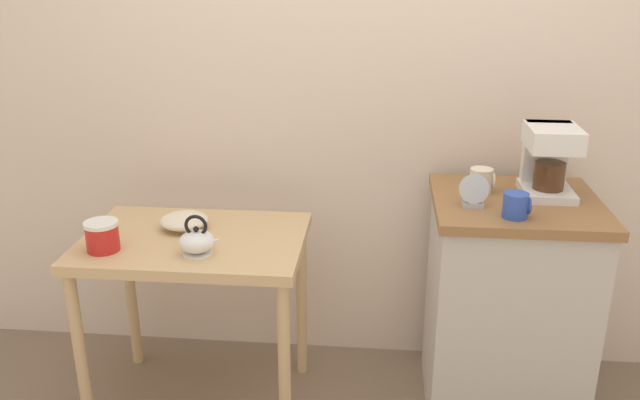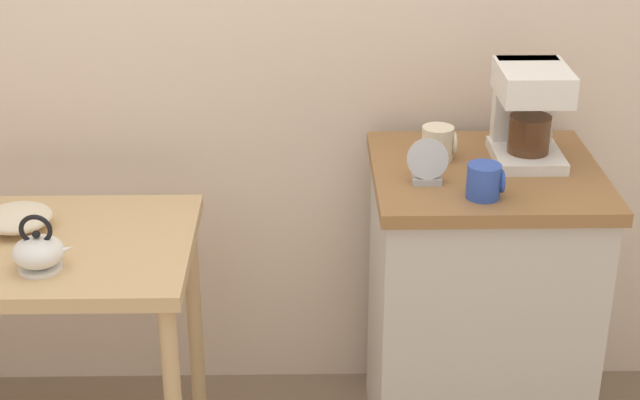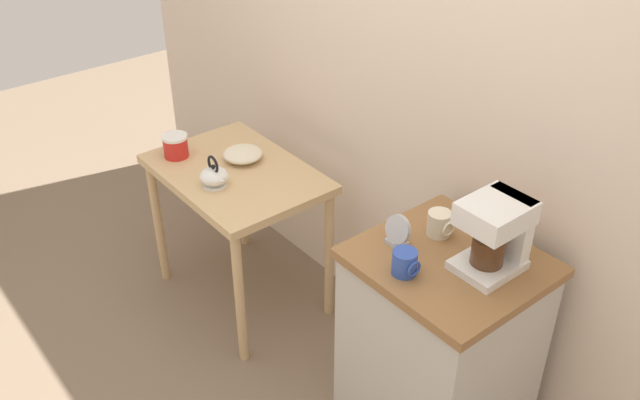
{
  "view_description": "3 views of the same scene",
  "coord_description": "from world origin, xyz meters",
  "px_view_note": "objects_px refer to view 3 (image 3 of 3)",
  "views": [
    {
      "loc": [
        0.07,
        -2.23,
        1.71
      ],
      "look_at": [
        -0.14,
        -0.02,
        0.89
      ],
      "focal_mm": 37.0,
      "sensor_mm": 36.0,
      "label": 1
    },
    {
      "loc": [
        0.09,
        -2.28,
        1.89
      ],
      "look_at": [
        0.13,
        0.0,
        0.83
      ],
      "focal_mm": 54.94,
      "sensor_mm": 36.0,
      "label": 2
    },
    {
      "loc": [
        1.76,
        -1.44,
        2.32
      ],
      "look_at": [
        0.02,
        -0.04,
        0.89
      ],
      "focal_mm": 39.0,
      "sensor_mm": 36.0,
      "label": 3
    }
  ],
  "objects_px": {
    "teakettle": "(214,176)",
    "table_clock": "(398,232)",
    "bowl_stoneware": "(243,154)",
    "mug_blue": "(405,263)",
    "coffee_maker": "(497,231)",
    "mug_small_cream": "(440,224)",
    "canister_enamel": "(176,146)"
  },
  "relations": [
    {
      "from": "coffee_maker",
      "to": "mug_blue",
      "type": "height_order",
      "value": "coffee_maker"
    },
    {
      "from": "bowl_stoneware",
      "to": "teakettle",
      "type": "bearing_deg",
      "value": -62.97
    },
    {
      "from": "mug_blue",
      "to": "bowl_stoneware",
      "type": "bearing_deg",
      "value": 173.02
    },
    {
      "from": "teakettle",
      "to": "coffee_maker",
      "type": "bearing_deg",
      "value": 14.96
    },
    {
      "from": "coffee_maker",
      "to": "mug_blue",
      "type": "relative_size",
      "value": 2.86
    },
    {
      "from": "teakettle",
      "to": "canister_enamel",
      "type": "bearing_deg",
      "value": -180.0
    },
    {
      "from": "teakettle",
      "to": "mug_small_cream",
      "type": "xyz_separation_m",
      "value": [
        1.0,
        0.33,
        0.15
      ]
    },
    {
      "from": "teakettle",
      "to": "coffee_maker",
      "type": "height_order",
      "value": "coffee_maker"
    },
    {
      "from": "bowl_stoneware",
      "to": "table_clock",
      "type": "relative_size",
      "value": 1.56
    },
    {
      "from": "mug_small_cream",
      "to": "table_clock",
      "type": "xyz_separation_m",
      "value": [
        -0.05,
        -0.16,
        0.01
      ]
    },
    {
      "from": "canister_enamel",
      "to": "coffee_maker",
      "type": "bearing_deg",
      "value": 11.82
    },
    {
      "from": "mug_small_cream",
      "to": "table_clock",
      "type": "bearing_deg",
      "value": -106.91
    },
    {
      "from": "canister_enamel",
      "to": "mug_small_cream",
      "type": "distance_m",
      "value": 1.39
    },
    {
      "from": "canister_enamel",
      "to": "teakettle",
      "type": "bearing_deg",
      "value": 0.0
    },
    {
      "from": "bowl_stoneware",
      "to": "mug_blue",
      "type": "xyz_separation_m",
      "value": [
        1.2,
        -0.15,
        0.16
      ]
    },
    {
      "from": "teakettle",
      "to": "mug_small_cream",
      "type": "bearing_deg",
      "value": 18.03
    },
    {
      "from": "bowl_stoneware",
      "to": "teakettle",
      "type": "height_order",
      "value": "teakettle"
    },
    {
      "from": "coffee_maker",
      "to": "mug_small_cream",
      "type": "xyz_separation_m",
      "value": [
        -0.24,
        -0.0,
        -0.1
      ]
    },
    {
      "from": "teakettle",
      "to": "table_clock",
      "type": "relative_size",
      "value": 1.31
    },
    {
      "from": "canister_enamel",
      "to": "mug_blue",
      "type": "height_order",
      "value": "mug_blue"
    },
    {
      "from": "bowl_stoneware",
      "to": "mug_small_cream",
      "type": "relative_size",
      "value": 1.98
    },
    {
      "from": "teakettle",
      "to": "table_clock",
      "type": "xyz_separation_m",
      "value": [
        0.96,
        0.17,
        0.15
      ]
    },
    {
      "from": "teakettle",
      "to": "mug_blue",
      "type": "distance_m",
      "value": 1.1
    },
    {
      "from": "canister_enamel",
      "to": "coffee_maker",
      "type": "relative_size",
      "value": 0.46
    },
    {
      "from": "bowl_stoneware",
      "to": "table_clock",
      "type": "xyz_separation_m",
      "value": [
        1.07,
        -0.06,
        0.17
      ]
    },
    {
      "from": "mug_blue",
      "to": "canister_enamel",
      "type": "bearing_deg",
      "value": -176.97
    },
    {
      "from": "mug_small_cream",
      "to": "teakettle",
      "type": "bearing_deg",
      "value": -161.97
    },
    {
      "from": "canister_enamel",
      "to": "coffee_maker",
      "type": "distance_m",
      "value": 1.63
    },
    {
      "from": "coffee_maker",
      "to": "teakettle",
      "type": "bearing_deg",
      "value": -165.04
    },
    {
      "from": "teakettle",
      "to": "canister_enamel",
      "type": "relative_size",
      "value": 1.29
    },
    {
      "from": "coffee_maker",
      "to": "bowl_stoneware",
      "type": "bearing_deg",
      "value": -175.4
    },
    {
      "from": "teakettle",
      "to": "bowl_stoneware",
      "type": "bearing_deg",
      "value": 117.03
    }
  ]
}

